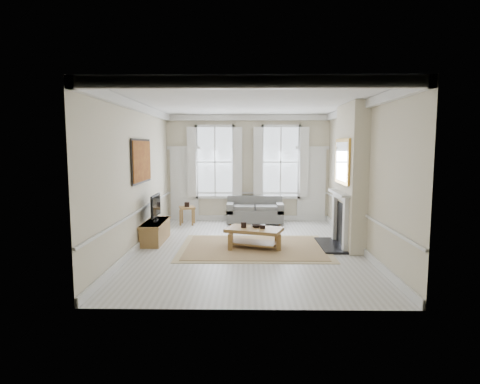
{
  "coord_description": "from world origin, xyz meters",
  "views": [
    {
      "loc": [
        -0.04,
        -9.29,
        2.41
      ],
      "look_at": [
        -0.2,
        0.79,
        1.25
      ],
      "focal_mm": 30.0,
      "sensor_mm": 36.0,
      "label": 1
    }
  ],
  "objects_px": {
    "sofa": "(255,212)",
    "coffee_table": "(254,231)",
    "tv_stand": "(155,231)",
    "side_table": "(187,210)"
  },
  "relations": [
    {
      "from": "coffee_table",
      "to": "tv_stand",
      "type": "bearing_deg",
      "value": -175.0
    },
    {
      "from": "sofa",
      "to": "tv_stand",
      "type": "bearing_deg",
      "value": -135.73
    },
    {
      "from": "sofa",
      "to": "tv_stand",
      "type": "height_order",
      "value": "sofa"
    },
    {
      "from": "tv_stand",
      "to": "sofa",
      "type": "bearing_deg",
      "value": 44.27
    },
    {
      "from": "sofa",
      "to": "tv_stand",
      "type": "distance_m",
      "value": 3.58
    },
    {
      "from": "sofa",
      "to": "coffee_table",
      "type": "xyz_separation_m",
      "value": [
        -0.08,
        -3.09,
        0.05
      ]
    },
    {
      "from": "side_table",
      "to": "coffee_table",
      "type": "bearing_deg",
      "value": -54.76
    },
    {
      "from": "coffee_table",
      "to": "tv_stand",
      "type": "distance_m",
      "value": 2.56
    },
    {
      "from": "side_table",
      "to": "tv_stand",
      "type": "height_order",
      "value": "side_table"
    },
    {
      "from": "sofa",
      "to": "side_table",
      "type": "xyz_separation_m",
      "value": [
        -2.09,
        -0.25,
        0.09
      ]
    }
  ]
}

